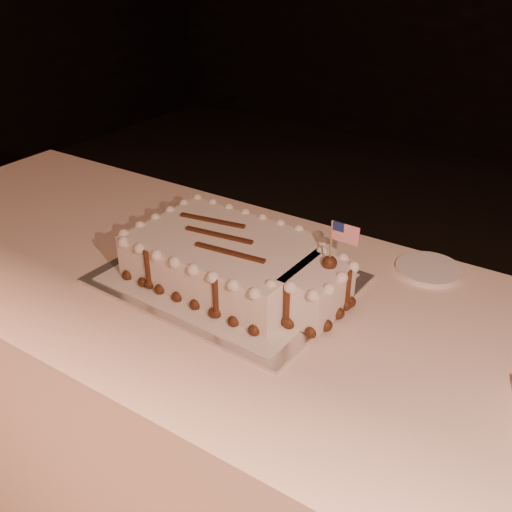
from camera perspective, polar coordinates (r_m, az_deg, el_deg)
The scene contains 5 objects.
banquet_table at distance 1.48m, azimuth 1.05°, elevation -16.62°, with size 2.40×0.80×0.75m, color #FFD6C5.
cake_board at distance 1.31m, azimuth -2.93°, elevation -2.27°, with size 0.55×0.41×0.01m, color silver.
doily at distance 1.31m, azimuth -2.93°, elevation -2.09°, with size 0.49×0.37×0.00m, color white.
sheet_cake at distance 1.27m, azimuth -1.96°, elevation -0.56°, with size 0.52×0.31×0.20m.
side_plate at distance 1.40m, azimuth 16.88°, elevation -1.26°, with size 0.15×0.15×0.01m, color white.
Camera 1 is at (0.54, -0.27, 1.45)m, focal length 40.00 mm.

